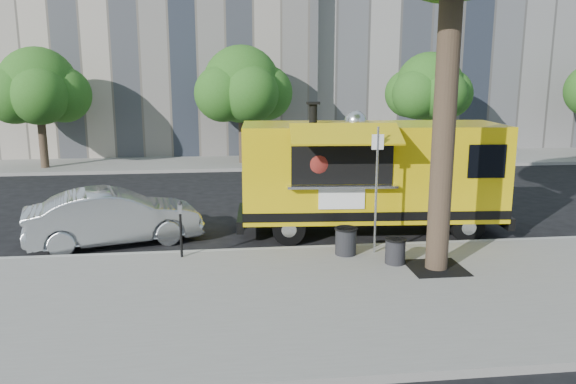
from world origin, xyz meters
name	(u,v)px	position (x,y,z in m)	size (l,w,h in m)	color
ground	(301,242)	(0.00, 0.00, 0.00)	(120.00, 120.00, 0.00)	black
sidewalk	(330,298)	(0.00, -4.00, 0.07)	(60.00, 6.00, 0.15)	gray
curb	(306,250)	(0.00, -0.93, 0.07)	(60.00, 0.14, 0.16)	#999993
far_sidewalk	(262,161)	(0.00, 13.50, 0.07)	(60.00, 5.00, 0.15)	gray
tree_well	(436,268)	(2.60, -2.80, 0.15)	(1.20, 1.20, 0.02)	black
far_tree_a	(38,87)	(-10.00, 12.30, 3.78)	(3.42, 3.42, 5.36)	#33261C
far_tree_b	(242,85)	(-1.00, 12.70, 3.83)	(3.60, 3.60, 5.50)	#33261C
far_tree_c	(429,87)	(8.00, 12.40, 3.72)	(3.24, 3.24, 5.21)	#33261C
sign_post	(376,183)	(1.55, -1.55, 1.85)	(0.28, 0.06, 3.00)	silver
parking_meter	(180,222)	(-3.00, -1.35, 0.98)	(0.11, 0.11, 1.33)	black
food_truck	(370,173)	(1.96, 0.57, 1.68)	(7.38, 3.61, 3.58)	#E1BE0B
sedan	(114,217)	(-4.80, 0.38, 0.72)	(1.52, 4.37, 1.44)	#A6AAAD
trash_bin_left	(395,250)	(1.80, -2.38, 0.46)	(0.48, 0.48, 0.58)	black
trash_bin_right	(346,240)	(0.84, -1.61, 0.49)	(0.54, 0.54, 0.65)	black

